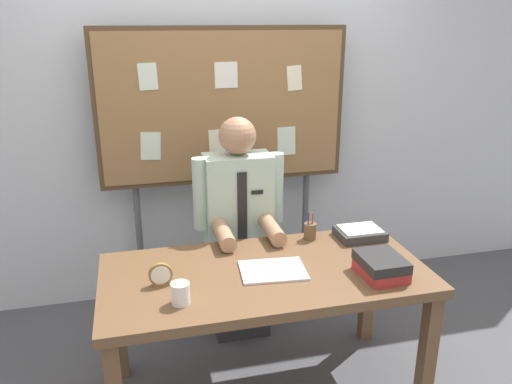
% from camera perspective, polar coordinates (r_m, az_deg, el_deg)
% --- Properties ---
extents(back_wall, '(6.40, 0.08, 2.70)m').
position_cam_1_polar(back_wall, '(3.54, -4.25, 9.51)').
color(back_wall, silver).
rests_on(back_wall, ground_plane).
extents(desk, '(1.62, 0.79, 0.74)m').
position_cam_1_polar(desk, '(2.60, 1.03, -10.55)').
color(desk, brown).
rests_on(desk, ground_plane).
extents(person, '(0.55, 0.56, 1.39)m').
position_cam_1_polar(person, '(3.14, -1.92, -5.05)').
color(person, '#2D2D33').
rests_on(person, ground_plane).
extents(bulletin_board, '(1.63, 0.09, 1.89)m').
position_cam_1_polar(bulletin_board, '(3.34, -3.64, 9.15)').
color(bulletin_board, '#4C3823').
rests_on(bulletin_board, ground_plane).
extents(book_stack, '(0.21, 0.25, 0.10)m').
position_cam_1_polar(book_stack, '(2.56, 13.87, -8.06)').
color(book_stack, '#B22D2D').
rests_on(book_stack, desk).
extents(open_notebook, '(0.34, 0.27, 0.01)m').
position_cam_1_polar(open_notebook, '(2.55, 1.90, -8.79)').
color(open_notebook, silver).
rests_on(open_notebook, desk).
extents(desk_clock, '(0.11, 0.04, 0.11)m').
position_cam_1_polar(desk_clock, '(2.45, -10.68, -9.18)').
color(desk_clock, olive).
rests_on(desk_clock, desk).
extents(coffee_mug, '(0.08, 0.08, 0.10)m').
position_cam_1_polar(coffee_mug, '(2.29, -8.49, -11.19)').
color(coffee_mug, white).
rests_on(coffee_mug, desk).
extents(pen_holder, '(0.07, 0.07, 0.16)m').
position_cam_1_polar(pen_holder, '(2.89, 6.09, -4.38)').
color(pen_holder, brown).
rests_on(pen_holder, desk).
extents(paper_tray, '(0.26, 0.20, 0.06)m').
position_cam_1_polar(paper_tray, '(2.96, 11.59, -4.54)').
color(paper_tray, '#333338').
rests_on(paper_tray, desk).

